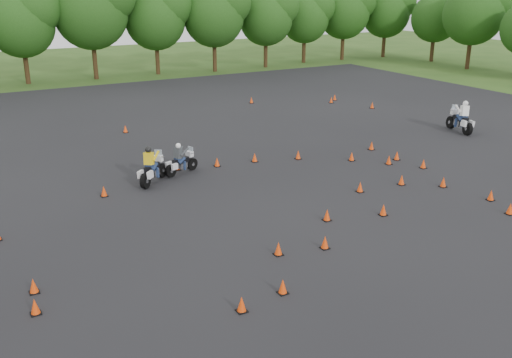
# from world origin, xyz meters

# --- Properties ---
(ground) EXTENTS (140.00, 140.00, 0.00)m
(ground) POSITION_xyz_m (0.00, 0.00, 0.00)
(ground) COLOR #2D5119
(ground) RESTS_ON ground
(asphalt_pad) EXTENTS (62.00, 62.00, 0.00)m
(asphalt_pad) POSITION_xyz_m (0.00, 6.00, 0.01)
(asphalt_pad) COLOR black
(asphalt_pad) RESTS_ON ground
(treeline) EXTENTS (86.72, 32.24, 10.90)m
(treeline) POSITION_xyz_m (2.28, 34.96, 4.57)
(treeline) COLOR #1F4614
(treeline) RESTS_ON ground
(traffic_cones) EXTENTS (37.10, 33.18, 0.45)m
(traffic_cones) POSITION_xyz_m (0.40, 5.52, 0.23)
(traffic_cones) COLOR #F5430A
(traffic_cones) RESTS_ON asphalt_pad
(rider_grey) EXTENTS (2.13, 1.33, 1.58)m
(rider_grey) POSITION_xyz_m (-1.08, 9.55, 0.79)
(rider_grey) COLOR #373B3E
(rider_grey) RESTS_ON ground
(rider_yellow) EXTENTS (2.18, 2.11, 1.80)m
(rider_yellow) POSITION_xyz_m (-2.72, 8.89, 0.90)
(rider_yellow) COLOR yellow
(rider_yellow) RESTS_ON ground
(rider_white) EXTENTS (1.42, 2.70, 1.99)m
(rider_white) POSITION_xyz_m (17.23, 8.73, 1.00)
(rider_white) COLOR white
(rider_white) RESTS_ON ground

